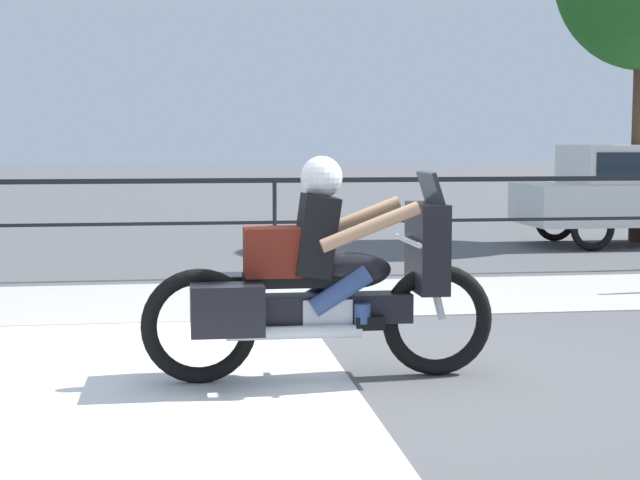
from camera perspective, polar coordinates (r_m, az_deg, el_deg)
The scene contains 5 objects.
ground_plane at distance 6.96m, azimuth 1.39°, elevation -7.90°, with size 120.00×120.00×0.00m, color #565659.
sidewalk_band at distance 10.26m, azimuth -1.74°, elevation -3.40°, with size 44.00×2.40×0.01m, color #B7B2A8.
crosswalk_band at distance 6.70m, azimuth -12.70°, elevation -8.56°, with size 3.39×6.00×0.01m, color silver.
fence_railing at distance 11.84m, azimuth -2.66°, elevation 2.40°, with size 36.00×0.05×1.20m.
motorcycle at distance 6.73m, azimuth -0.05°, elevation -2.41°, with size 2.45×0.76×1.55m.
Camera 1 is at (-1.11, -6.67, 1.65)m, focal length 55.00 mm.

